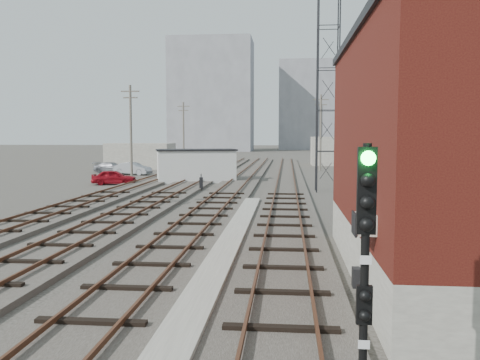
# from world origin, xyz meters

# --- Properties ---
(ground) EXTENTS (320.00, 320.00, 0.00)m
(ground) POSITION_xyz_m (0.00, 60.00, 0.00)
(ground) COLOR #282621
(ground) RESTS_ON ground
(track_right) EXTENTS (3.20, 90.00, 0.39)m
(track_right) POSITION_xyz_m (2.50, 39.00, 0.11)
(track_right) COLOR #332D28
(track_right) RESTS_ON ground
(track_mid_right) EXTENTS (3.20, 90.00, 0.39)m
(track_mid_right) POSITION_xyz_m (-1.50, 39.00, 0.11)
(track_mid_right) COLOR #332D28
(track_mid_right) RESTS_ON ground
(track_mid_left) EXTENTS (3.20, 90.00, 0.39)m
(track_mid_left) POSITION_xyz_m (-5.50, 39.00, 0.11)
(track_mid_left) COLOR #332D28
(track_mid_left) RESTS_ON ground
(track_left) EXTENTS (3.20, 90.00, 0.39)m
(track_left) POSITION_xyz_m (-9.50, 39.00, 0.11)
(track_left) COLOR #332D28
(track_left) RESTS_ON ground
(platform_curb) EXTENTS (0.90, 28.00, 0.26)m
(platform_curb) POSITION_xyz_m (0.50, 14.00, 0.13)
(platform_curb) COLOR gray
(platform_curb) RESTS_ON ground
(brick_building) EXTENTS (6.54, 12.20, 7.22)m
(brick_building) POSITION_xyz_m (7.50, 12.00, 3.63)
(brick_building) COLOR gray
(brick_building) RESTS_ON ground
(lattice_tower) EXTENTS (1.60, 1.60, 15.00)m
(lattice_tower) POSITION_xyz_m (5.50, 35.00, 7.50)
(lattice_tower) COLOR black
(lattice_tower) RESTS_ON ground
(utility_pole_left_b) EXTENTS (1.80, 0.24, 9.00)m
(utility_pole_left_b) POSITION_xyz_m (-12.50, 45.00, 4.80)
(utility_pole_left_b) COLOR #595147
(utility_pole_left_b) RESTS_ON ground
(utility_pole_left_c) EXTENTS (1.80, 0.24, 9.00)m
(utility_pole_left_c) POSITION_xyz_m (-12.50, 70.00, 4.80)
(utility_pole_left_c) COLOR #595147
(utility_pole_left_c) RESTS_ON ground
(utility_pole_right_a) EXTENTS (1.80, 0.24, 9.00)m
(utility_pole_right_a) POSITION_xyz_m (6.50, 28.00, 4.80)
(utility_pole_right_a) COLOR #595147
(utility_pole_right_a) RESTS_ON ground
(utility_pole_right_b) EXTENTS (1.80, 0.24, 9.00)m
(utility_pole_right_b) POSITION_xyz_m (6.50, 58.00, 4.80)
(utility_pole_right_b) COLOR #595147
(utility_pole_right_b) RESTS_ON ground
(apartment_left) EXTENTS (22.00, 14.00, 30.00)m
(apartment_left) POSITION_xyz_m (-18.00, 135.00, 15.00)
(apartment_left) COLOR gray
(apartment_left) RESTS_ON ground
(apartment_right) EXTENTS (16.00, 12.00, 26.00)m
(apartment_right) POSITION_xyz_m (8.00, 150.00, 13.00)
(apartment_right) COLOR gray
(apartment_right) RESTS_ON ground
(shed_left) EXTENTS (8.00, 5.00, 3.20)m
(shed_left) POSITION_xyz_m (-16.00, 60.00, 1.60)
(shed_left) COLOR gray
(shed_left) RESTS_ON ground
(shed_right) EXTENTS (6.00, 6.00, 4.00)m
(shed_right) POSITION_xyz_m (9.00, 70.00, 2.00)
(shed_right) COLOR gray
(shed_right) RESTS_ON ground
(signal_mast) EXTENTS (0.40, 0.41, 4.05)m
(signal_mast) POSITION_xyz_m (3.70, 4.04, 2.38)
(signal_mast) COLOR gray
(signal_mast) RESTS_ON ground
(switch_stand) EXTENTS (0.31, 0.31, 1.18)m
(switch_stand) POSITION_xyz_m (-3.91, 34.87, 0.56)
(switch_stand) COLOR black
(switch_stand) RESTS_ON ground
(site_trailer) EXTENTS (7.61, 4.95, 2.96)m
(site_trailer) POSITION_xyz_m (-5.53, 41.68, 1.49)
(site_trailer) COLOR silver
(site_trailer) RESTS_ON ground
(car_red) EXTENTS (3.93, 2.12, 1.27)m
(car_red) POSITION_xyz_m (-12.06, 38.69, 0.63)
(car_red) COLOR maroon
(car_red) RESTS_ON ground
(car_silver) EXTENTS (4.27, 2.42, 1.33)m
(car_silver) POSITION_xyz_m (-13.75, 49.45, 0.67)
(car_silver) COLOR #989A9F
(car_silver) RESTS_ON ground
(car_grey) EXTENTS (4.39, 2.48, 1.20)m
(car_grey) POSITION_xyz_m (-16.90, 51.74, 0.60)
(car_grey) COLOR gray
(car_grey) RESTS_ON ground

